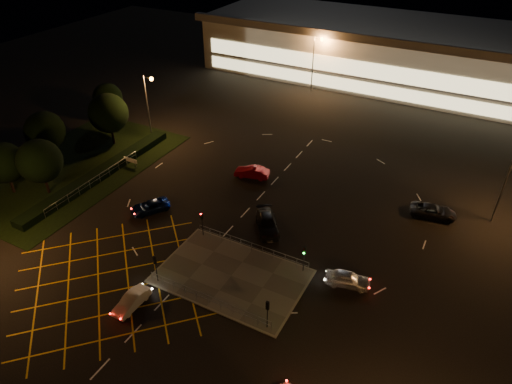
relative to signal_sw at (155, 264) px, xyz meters
The scene contains 22 objects.
ground 7.58m from the signal_sw, 56.28° to the left, with size 180.00×180.00×0.00m, color black.
pedestrian_island 7.57m from the signal_sw, 33.65° to the left, with size 14.00×9.00×0.12m, color #4C4944.
grass_verge 26.93m from the signal_sw, 153.45° to the left, with size 18.00×30.00×0.08m, color black.
hedge 22.55m from the signal_sw, 147.74° to the left, with size 2.00×26.00×1.00m, color black.
supermarket 68.13m from the signal_sw, 86.63° to the left, with size 72.00×26.50×10.50m.
streetlight_nw 31.24m from the signal_sw, 129.19° to the left, with size 1.78×0.56×10.03m.
streetlight_far_left 54.44m from the signal_sw, 95.88° to the left, with size 1.78×0.56×10.03m.
signal_sw is the anchor object (origin of this frame).
signal_se 12.00m from the signal_sw, ahead, with size 0.28×0.30×3.15m.
signal_nw 7.99m from the signal_sw, 90.00° to the left, with size 0.28×0.30×3.15m.
signal_ne 14.41m from the signal_sw, 33.65° to the left, with size 0.28×0.30×3.15m.
tree_a 26.38m from the signal_sw, behind, with size 5.04×5.04×6.86m.
tree_b 30.55m from the signal_sw, 156.81° to the left, with size 5.40×5.40×7.35m.
tree_c 31.34m from the signal_sw, 140.20° to the left, with size 5.76×5.76×7.84m.
tree_d 39.73m from the signal_sw, 139.09° to the left, with size 4.68×4.68×6.37m.
tree_e 22.92m from the signal_sw, 164.76° to the left, with size 5.40×5.40×7.35m.
car_queue_white 4.00m from the signal_sw, 91.89° to the right, with size 1.39×4.00×1.32m, color silver.
car_left_blue 12.26m from the signal_sw, 132.25° to the left, with size 2.13×4.63×1.29m, color #0D1C4E.
car_far_dkgrey 13.74m from the signal_sw, 65.33° to the left, with size 2.20×5.41×1.57m, color black.
car_right_silver 18.55m from the signal_sw, 26.85° to the left, with size 1.76×4.38×1.49m, color silver.
car_circ_red 21.50m from the signal_sw, 93.01° to the left, with size 1.61×4.62×1.52m, color maroon.
car_east_grey 32.22m from the signal_sw, 47.47° to the left, with size 2.41×5.24×1.45m, color black.
Camera 1 is at (19.65, -29.96, 32.25)m, focal length 32.00 mm.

